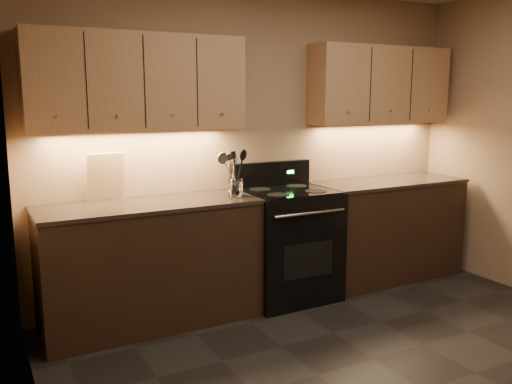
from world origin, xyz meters
TOP-DOWN VIEW (x-y plane):
  - wall_back at (0.00, 2.00)m, footprint 4.00×0.04m
  - wall_left at (-2.00, 0.00)m, footprint 0.04×4.00m
  - counter_left at (-1.10, 1.70)m, footprint 1.62×0.62m
  - counter_right at (1.18, 1.70)m, footprint 1.46×0.62m
  - stove at (0.08, 1.68)m, footprint 0.76×0.68m
  - upper_cab_left at (-1.10, 1.85)m, footprint 1.60×0.30m
  - upper_cab_right at (1.18, 1.85)m, footprint 1.44×0.30m
  - outlet_plate at (-1.30, 1.99)m, footprint 0.08×0.01m
  - utensil_crock at (-0.42, 1.63)m, footprint 0.13×0.13m
  - cutting_board at (-1.35, 1.96)m, footprint 0.30×0.13m
  - wooden_spoon at (-0.45, 1.63)m, footprint 0.11×0.09m
  - black_spoon at (-0.41, 1.66)m, footprint 0.13×0.10m
  - black_turner at (-0.42, 1.60)m, footprint 0.12×0.13m
  - steel_spatula at (-0.38, 1.65)m, footprint 0.21×0.14m
  - steel_skimmer at (-0.38, 1.63)m, footprint 0.27×0.14m

SIDE VIEW (x-z plane):
  - counter_left at x=-1.10m, z-range 0.00..0.93m
  - counter_right at x=1.18m, z-range 0.00..0.93m
  - stove at x=0.08m, z-range -0.09..1.05m
  - utensil_crock at x=-0.42m, z-range 0.92..1.06m
  - wooden_spoon at x=-0.45m, z-range 0.94..1.26m
  - cutting_board at x=-1.35m, z-range 0.93..1.29m
  - black_spoon at x=-0.41m, z-range 0.94..1.30m
  - outlet_plate at x=-1.30m, z-range 1.06..1.18m
  - black_turner at x=-0.42m, z-range 0.94..1.30m
  - steel_spatula at x=-0.38m, z-range 0.94..1.31m
  - steel_skimmer at x=-0.38m, z-range 0.94..1.31m
  - wall_back at x=0.00m, z-range 0.00..2.60m
  - wall_left at x=-2.00m, z-range 0.00..2.60m
  - upper_cab_left at x=-1.10m, z-range 1.45..2.15m
  - upper_cab_right at x=1.18m, z-range 1.45..2.15m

